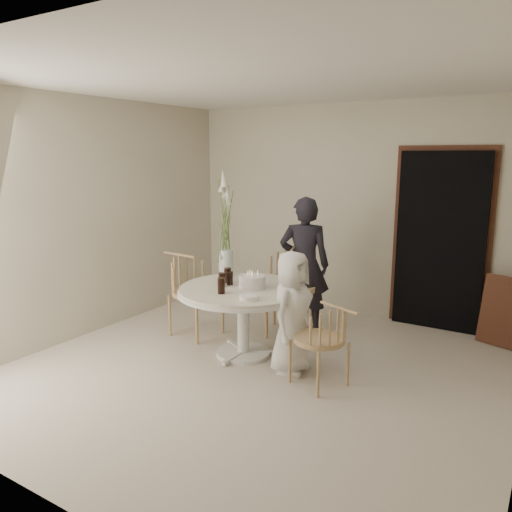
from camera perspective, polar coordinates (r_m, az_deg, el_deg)
The scene contains 18 objects.
ground at distance 4.96m, azimuth 0.40°, elevation -12.99°, with size 4.50×4.50×0.00m, color beige.
room_shell at distance 4.53m, azimuth 0.43°, elevation 5.99°, with size 4.50×4.50×4.50m.
doorway at distance 6.24m, azimuth 20.30°, elevation 1.53°, with size 1.00×0.10×2.10m, color black.
door_trim at distance 6.27m, azimuth 20.41°, elevation 2.12°, with size 1.12×0.03×2.22m, color brown.
table at distance 5.12m, azimuth -1.49°, elevation -4.84°, with size 1.33×1.33×0.73m.
picture_frame at distance 6.05m, azimuth 26.84°, elevation -5.81°, with size 0.58×0.04×0.77m, color brown.
chair_far at distance 5.88m, azimuth 4.18°, elevation -2.36°, with size 0.67×0.70×1.00m.
chair_right at distance 4.46m, azimuth 8.30°, elevation -8.78°, with size 0.57×0.55×0.80m.
chair_left at distance 5.83m, azimuth -7.84°, elevation -3.00°, with size 0.60×0.56×0.94m.
girl at distance 5.82m, azimuth 5.54°, elevation -1.03°, with size 0.58×0.38×1.59m, color black.
boy at distance 4.76m, azimuth 4.11°, elevation -6.43°, with size 0.58×0.38×1.18m, color white.
birthday_cake at distance 5.04m, azimuth -0.44°, elevation -2.97°, with size 0.27×0.27×0.18m.
cola_tumbler_a at distance 5.11m, azimuth -3.92°, elevation -2.71°, with size 0.07×0.07×0.15m, color black.
cola_tumbler_b at distance 4.86m, azimuth -3.99°, elevation -3.41°, with size 0.07×0.07×0.16m, color black.
cola_tumbler_c at distance 5.17m, azimuth -3.01°, elevation -2.56°, with size 0.07×0.07×0.14m, color black.
cola_tumbler_d at distance 5.26m, azimuth -3.27°, elevation -2.21°, with size 0.07×0.07×0.16m, color black.
plate_stack at distance 4.66m, azimuth -0.82°, elevation -4.74°, with size 0.18×0.18×0.04m, color white.
flower_vase at distance 5.50m, azimuth -3.49°, elevation 2.37°, with size 0.16×0.16×1.17m.
Camera 1 is at (2.34, -3.85, 2.06)m, focal length 35.00 mm.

